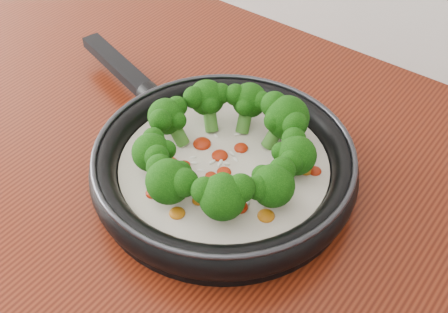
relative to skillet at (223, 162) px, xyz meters
The scene contains 1 object.
skillet is the anchor object (origin of this frame).
Camera 1 is at (0.32, 0.63, 1.49)m, focal length 48.12 mm.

